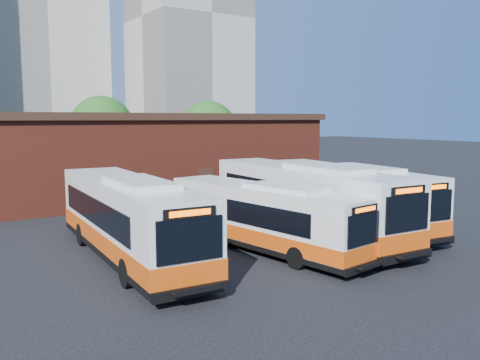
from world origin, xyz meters
TOP-DOWN VIEW (x-y plane):
  - ground at (0.00, 0.00)m, footprint 220.00×220.00m
  - bus_west at (-7.42, 2.39)m, footprint 3.55×13.40m
  - bus_midwest at (-1.72, 0.47)m, footprint 3.83×11.64m
  - bus_mideast at (1.70, 1.53)m, footprint 3.59×13.96m
  - bus_east at (5.13, 2.06)m, footprint 4.20×13.14m
  - transit_worker at (0.25, -1.72)m, footprint 0.51×0.71m
  - depot_building at (0.00, 20.00)m, footprint 28.60×12.60m
  - tree_mid at (2.00, 34.00)m, footprint 6.56×6.56m
  - tree_east at (13.00, 31.00)m, footprint 6.24×6.24m
  - tower_right at (30.00, 68.00)m, footprint 18.00×18.00m

SIDE VIEW (x-z plane):
  - ground at x=0.00m, z-range 0.00..0.00m
  - transit_worker at x=0.25m, z-range 0.00..1.83m
  - bus_midwest at x=-1.72m, z-range -0.14..2.98m
  - bus_east at x=5.13m, z-range -0.16..3.37m
  - bus_west at x=-7.42m, z-range -0.17..3.45m
  - bus_mideast at x=1.70m, z-range -0.17..3.59m
  - depot_building at x=0.00m, z-range 0.06..6.46m
  - tree_east at x=13.00m, z-range 0.85..8.81m
  - tree_mid at x=2.00m, z-range 0.90..9.26m
  - tower_right at x=30.00m, z-range -0.26..48.94m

